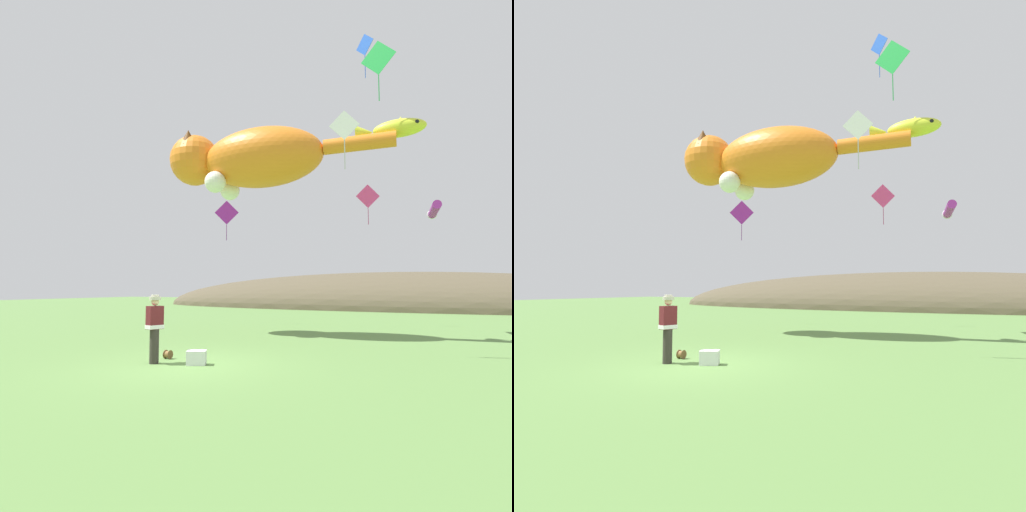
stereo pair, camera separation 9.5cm
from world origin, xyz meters
The scene contains 13 objects.
ground_plane centered at (0.00, 0.00, 0.00)m, with size 120.00×120.00×0.00m, color #5B8442.
distant_hill_ridge centered at (0.00, 32.40, 0.00)m, with size 51.30×14.84×7.02m.
festival_attendant centered at (-0.85, -0.17, 0.95)m, with size 0.37×0.48×1.77m.
kite_spool centered at (-0.98, 0.55, 0.12)m, with size 0.17×0.24×0.24m.
picnic_cooler centered at (0.23, 0.19, 0.18)m, with size 0.58×0.51×0.36m.
kite_giant_cat centered at (-1.71, 6.51, 7.47)m, with size 9.77×3.35×2.97m.
kite_fish_windsock centered at (4.13, 7.53, 8.13)m, with size 2.67×0.89×0.81m.
kite_tube_streamer centered at (5.44, 10.35, 5.33)m, with size 0.72×2.42×0.44m.
kite_diamond_white centered at (3.37, 3.20, 6.79)m, with size 0.88×0.24×1.80m.
kite_diamond_violet centered at (-5.25, 10.70, 6.17)m, with size 1.23×0.60×2.26m.
kite_diamond_green centered at (4.14, 4.81, 9.57)m, with size 1.17×0.19×2.08m.
kite_diamond_pink centered at (2.11, 13.00, 6.81)m, with size 1.14×0.60×2.18m.
kite_diamond_blue centered at (3.35, 6.69, 11.31)m, with size 0.76×0.47×1.78m.
Camera 2 is at (6.35, -8.29, 1.95)m, focal length 28.00 mm.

